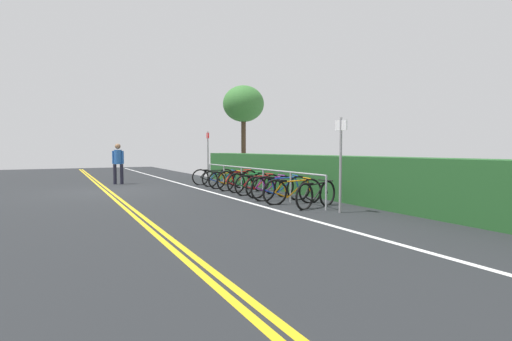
{
  "coord_description": "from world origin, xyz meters",
  "views": [
    {
      "loc": [
        14.25,
        -1.58,
        1.5
      ],
      "look_at": [
        4.27,
        3.72,
        0.85
      ],
      "focal_mm": 26.43,
      "sensor_mm": 36.0,
      "label": 1
    }
  ],
  "objects_px": {
    "bicycle_0": "(213,177)",
    "bicycle_3": "(238,180)",
    "bicycle_6": "(270,187)",
    "pedestrian": "(118,161)",
    "sign_post_near": "(208,152)",
    "bicycle_5": "(258,184)",
    "tree_near_left": "(243,105)",
    "bicycle_4": "(249,182)",
    "bicycle_9": "(316,194)",
    "sign_post_far": "(341,156)",
    "bicycle_8": "(293,191)",
    "bike_rack": "(252,174)",
    "bicycle_2": "(229,180)",
    "bicycle_1": "(223,178)",
    "bicycle_7": "(281,188)"
  },
  "relations": [
    {
      "from": "bicycle_0",
      "to": "bicycle_3",
      "type": "bearing_deg",
      "value": 1.27
    },
    {
      "from": "bicycle_6",
      "to": "pedestrian",
      "type": "relative_size",
      "value": 0.97
    },
    {
      "from": "bicycle_0",
      "to": "sign_post_near",
      "type": "bearing_deg",
      "value": 170.99
    },
    {
      "from": "bicycle_5",
      "to": "bicycle_6",
      "type": "distance_m",
      "value": 0.79
    },
    {
      "from": "bicycle_0",
      "to": "tree_near_left",
      "type": "relative_size",
      "value": 0.36
    },
    {
      "from": "bicycle_5",
      "to": "bicycle_4",
      "type": "bearing_deg",
      "value": 174.94
    },
    {
      "from": "bicycle_6",
      "to": "tree_near_left",
      "type": "xyz_separation_m",
      "value": [
        -7.81,
        2.91,
        3.48
      ]
    },
    {
      "from": "bicycle_9",
      "to": "sign_post_far",
      "type": "xyz_separation_m",
      "value": [
        0.91,
        0.01,
        1.01
      ]
    },
    {
      "from": "bicycle_4",
      "to": "bicycle_8",
      "type": "relative_size",
      "value": 0.97
    },
    {
      "from": "pedestrian",
      "to": "tree_near_left",
      "type": "bearing_deg",
      "value": 98.69
    },
    {
      "from": "pedestrian",
      "to": "bicycle_8",
      "type": "bearing_deg",
      "value": 21.95
    },
    {
      "from": "bike_rack",
      "to": "bicycle_4",
      "type": "relative_size",
      "value": 4.67
    },
    {
      "from": "bicycle_3",
      "to": "bicycle_6",
      "type": "height_order",
      "value": "bicycle_3"
    },
    {
      "from": "bike_rack",
      "to": "bicycle_9",
      "type": "xyz_separation_m",
      "value": [
        3.49,
        0.06,
        -0.32
      ]
    },
    {
      "from": "bicycle_2",
      "to": "bicycle_1",
      "type": "bearing_deg",
      "value": 173.99
    },
    {
      "from": "bicycle_7",
      "to": "sign_post_far",
      "type": "relative_size",
      "value": 0.8
    },
    {
      "from": "bicycle_1",
      "to": "bicycle_3",
      "type": "bearing_deg",
      "value": -1.83
    },
    {
      "from": "bicycle_2",
      "to": "bicycle_4",
      "type": "relative_size",
      "value": 0.97
    },
    {
      "from": "bicycle_3",
      "to": "bicycle_5",
      "type": "distance_m",
      "value": 1.58
    },
    {
      "from": "bicycle_7",
      "to": "tree_near_left",
      "type": "height_order",
      "value": "tree_near_left"
    },
    {
      "from": "bicycle_9",
      "to": "sign_post_near",
      "type": "xyz_separation_m",
      "value": [
        -8.05,
        0.1,
        1.03
      ]
    },
    {
      "from": "bicycle_6",
      "to": "bicycle_9",
      "type": "xyz_separation_m",
      "value": [
        2.31,
        0.02,
        -0.0
      ]
    },
    {
      "from": "bicycle_2",
      "to": "bicycle_9",
      "type": "distance_m",
      "value": 5.39
    },
    {
      "from": "bicycle_1",
      "to": "bicycle_7",
      "type": "distance_m",
      "value": 4.7
    },
    {
      "from": "sign_post_near",
      "to": "pedestrian",
      "type": "bearing_deg",
      "value": -106.58
    },
    {
      "from": "bicycle_1",
      "to": "bicycle_4",
      "type": "height_order",
      "value": "bicycle_4"
    },
    {
      "from": "bicycle_1",
      "to": "bicycle_3",
      "type": "relative_size",
      "value": 0.95
    },
    {
      "from": "bicycle_3",
      "to": "bicycle_1",
      "type": "bearing_deg",
      "value": 178.17
    },
    {
      "from": "bicycle_1",
      "to": "tree_near_left",
      "type": "relative_size",
      "value": 0.36
    },
    {
      "from": "bicycle_8",
      "to": "bicycle_9",
      "type": "xyz_separation_m",
      "value": [
        0.81,
        0.18,
        -0.01
      ]
    },
    {
      "from": "bicycle_9",
      "to": "tree_near_left",
      "type": "relative_size",
      "value": 0.34
    },
    {
      "from": "bike_rack",
      "to": "bicycle_4",
      "type": "height_order",
      "value": "bike_rack"
    },
    {
      "from": "bicycle_5",
      "to": "bicycle_8",
      "type": "bearing_deg",
      "value": -4.08
    },
    {
      "from": "bicycle_1",
      "to": "pedestrian",
      "type": "xyz_separation_m",
      "value": [
        -2.93,
        -3.58,
        0.68
      ]
    },
    {
      "from": "bicycle_1",
      "to": "pedestrian",
      "type": "height_order",
      "value": "pedestrian"
    },
    {
      "from": "bicycle_6",
      "to": "tree_near_left",
      "type": "height_order",
      "value": "tree_near_left"
    },
    {
      "from": "tree_near_left",
      "to": "bicycle_3",
      "type": "bearing_deg",
      "value": -28.04
    },
    {
      "from": "tree_near_left",
      "to": "bicycle_8",
      "type": "bearing_deg",
      "value": -18.23
    },
    {
      "from": "bicycle_5",
      "to": "bike_rack",
      "type": "bearing_deg",
      "value": -174.46
    },
    {
      "from": "bicycle_8",
      "to": "tree_near_left",
      "type": "height_order",
      "value": "tree_near_left"
    },
    {
      "from": "bicycle_4",
      "to": "bicycle_9",
      "type": "bearing_deg",
      "value": -0.79
    },
    {
      "from": "sign_post_near",
      "to": "bicycle_5",
      "type": "bearing_deg",
      "value": -1.44
    },
    {
      "from": "bicycle_2",
      "to": "tree_near_left",
      "type": "xyz_separation_m",
      "value": [
        -4.73,
        2.93,
        3.49
      ]
    },
    {
      "from": "bicycle_9",
      "to": "tree_near_left",
      "type": "xyz_separation_m",
      "value": [
        -10.12,
        2.88,
        3.48
      ]
    },
    {
      "from": "bicycle_7",
      "to": "sign_post_near",
      "type": "bearing_deg",
      "value": 177.97
    },
    {
      "from": "sign_post_near",
      "to": "sign_post_far",
      "type": "distance_m",
      "value": 8.96
    },
    {
      "from": "sign_post_far",
      "to": "bike_rack",
      "type": "bearing_deg",
      "value": -179.15
    },
    {
      "from": "bicycle_4",
      "to": "sign_post_far",
      "type": "height_order",
      "value": "sign_post_far"
    },
    {
      "from": "bike_rack",
      "to": "bicycle_7",
      "type": "distance_m",
      "value": 2.0
    },
    {
      "from": "bicycle_8",
      "to": "pedestrian",
      "type": "xyz_separation_m",
      "value": [
        -8.33,
        -3.36,
        0.66
      ]
    }
  ]
}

